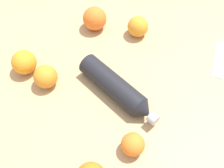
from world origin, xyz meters
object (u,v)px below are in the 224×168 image
orange_5 (24,62)px  orange_1 (95,19)px  orange_4 (138,27)px  orange_2 (133,144)px  water_bottle (117,88)px  orange_0 (46,77)px

orange_5 → orange_1: bearing=-94.9°
orange_1 → orange_4: 0.15m
orange_4 → orange_2: bearing=127.5°
orange_1 → orange_2: 0.48m
orange_2 → orange_1: bearing=-33.9°
orange_5 → water_bottle: bearing=-155.8°
orange_2 → orange_5: bearing=2.9°
orange_0 → orange_2: (-0.33, -0.01, -0.00)m
water_bottle → orange_2: size_ratio=4.60×
orange_0 → orange_5: orange_5 is taller
orange_4 → orange_5: size_ratio=0.94×
orange_1 → orange_4: bearing=-150.6°
water_bottle → orange_2: water_bottle is taller
orange_2 → orange_4: (0.26, -0.34, 0.00)m
orange_1 → orange_2: size_ratio=1.34×
orange_2 → orange_5: size_ratio=0.81×
orange_2 → orange_4: size_ratio=0.87×
orange_0 → orange_1: (0.07, -0.28, 0.01)m
orange_1 → orange_0: bearing=103.4°
water_bottle → orange_5: orange_5 is taller
orange_4 → orange_5: bearing=66.5°
water_bottle → orange_2: 0.18m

